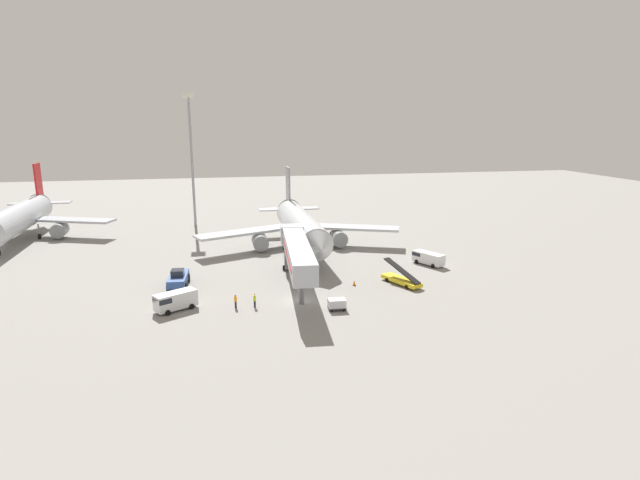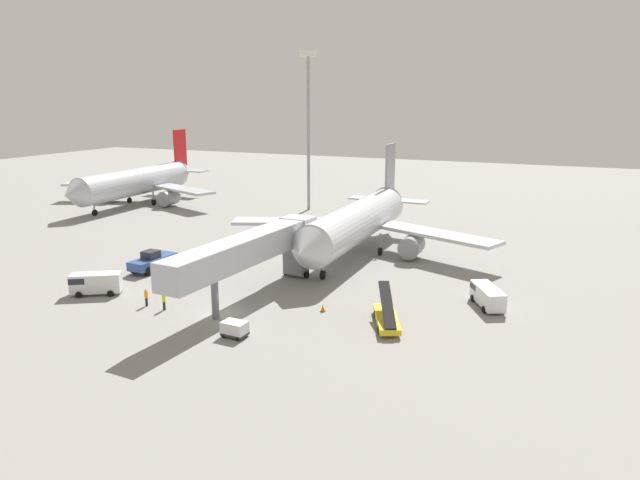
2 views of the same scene
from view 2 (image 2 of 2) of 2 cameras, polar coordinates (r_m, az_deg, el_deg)
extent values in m
plane|color=gray|center=(57.80, -9.65, -7.22)|extent=(300.00, 300.00, 0.00)
cylinder|color=silver|center=(76.49, 3.49, 1.71)|extent=(5.30, 28.39, 5.10)
cone|color=silver|center=(62.18, -1.45, -1.09)|extent=(5.02, 3.39, 5.00)
cone|color=silver|center=(92.13, 7.02, 3.94)|extent=(4.88, 5.26, 4.84)
cube|color=gray|center=(90.20, 6.88, 6.76)|extent=(0.39, 4.11, 8.16)
cube|color=silver|center=(89.70, 8.60, 3.79)|extent=(6.14, 3.03, 0.24)
cube|color=silver|center=(91.39, 4.89, 4.07)|extent=(6.14, 3.03, 0.24)
cube|color=silver|center=(76.42, 11.30, 0.58)|extent=(17.56, 10.17, 0.44)
cube|color=silver|center=(82.80, -2.58, 1.84)|extent=(17.52, 10.37, 0.44)
cylinder|color=gray|center=(76.55, 8.95, -0.60)|extent=(2.83, 3.67, 2.80)
cylinder|color=gray|center=(81.14, -0.98, 0.38)|extent=(2.83, 3.67, 2.80)
cylinder|color=gray|center=(67.15, 0.27, -2.41)|extent=(0.28, 0.28, 2.49)
cylinder|color=black|center=(67.51, 0.27, -3.43)|extent=(0.36, 1.10, 1.10)
cylinder|color=gray|center=(77.79, 5.91, -0.23)|extent=(0.28, 0.28, 2.49)
cylinder|color=black|center=(78.10, 5.89, -1.12)|extent=(0.36, 1.10, 1.10)
cylinder|color=gray|center=(79.65, 1.89, 0.17)|extent=(0.28, 0.28, 2.49)
cylinder|color=black|center=(79.95, 1.88, -0.70)|extent=(0.36, 1.10, 1.10)
cube|color=#B2B7C1|center=(58.53, -7.77, -1.09)|extent=(4.65, 21.95, 2.70)
cube|color=red|center=(59.41, -8.97, -0.91)|extent=(1.44, 18.25, 0.44)
cube|color=#B2B7C1|center=(67.91, -2.14, 1.09)|extent=(3.65, 3.06, 2.84)
cube|color=#232833|center=(68.96, -1.61, 1.51)|extent=(3.31, 0.49, 0.90)
cube|color=slate|center=(68.21, -2.37, -1.70)|extent=(2.68, 1.99, 3.87)
cylinder|color=black|center=(69.45, -3.37, -3.09)|extent=(0.36, 0.82, 0.80)
cylinder|color=black|center=(68.07, -1.32, -3.42)|extent=(0.36, 0.82, 0.80)
cylinder|color=slate|center=(56.23, -10.24, -5.53)|extent=(0.70, 0.70, 4.27)
cube|color=#2D4C8E|center=(73.87, -16.01, -2.04)|extent=(2.80, 6.53, 1.05)
cube|color=#232833|center=(73.39, -16.23, -1.36)|extent=(1.80, 1.90, 0.90)
cylinder|color=black|center=(71.79, -16.42, -2.96)|extent=(0.46, 1.12, 1.10)
cylinder|color=black|center=(73.35, -17.74, -2.70)|extent=(0.46, 1.12, 1.10)
cylinder|color=black|center=(74.73, -14.26, -2.16)|extent=(0.46, 1.12, 1.10)
cylinder|color=black|center=(76.23, -15.57, -1.93)|extent=(0.46, 1.12, 1.10)
cube|color=yellow|center=(54.73, 6.53, -7.69)|extent=(4.39, 6.95, 0.55)
cube|color=black|center=(54.21, 6.57, -6.24)|extent=(3.63, 6.65, 2.34)
cylinder|color=black|center=(56.62, 5.40, -7.21)|extent=(0.44, 0.64, 0.60)
cylinder|color=black|center=(56.80, 7.22, -7.19)|extent=(0.44, 0.64, 0.60)
cylinder|color=black|center=(52.87, 5.78, -8.78)|extent=(0.44, 0.64, 0.60)
cylinder|color=black|center=(53.07, 7.73, -8.74)|extent=(0.44, 0.64, 0.60)
cube|color=silver|center=(66.74, -21.07, -3.91)|extent=(5.41, 4.29, 2.03)
cube|color=#1E232D|center=(67.06, -22.56, -3.57)|extent=(2.41, 2.51, 0.65)
cylinder|color=black|center=(66.58, -22.52, -4.96)|extent=(0.76, 0.64, 0.68)
cylinder|color=black|center=(68.27, -22.13, -4.47)|extent=(0.76, 0.64, 0.68)
cylinder|color=black|center=(65.80, -19.82, -4.93)|extent=(0.76, 0.64, 0.68)
cylinder|color=black|center=(67.51, -19.50, -4.44)|extent=(0.76, 0.64, 0.68)
cube|color=white|center=(61.10, 16.08, -5.26)|extent=(4.18, 5.65, 1.74)
cube|color=#1E232D|center=(62.61, 15.52, -4.39)|extent=(2.47, 2.41, 0.56)
cylinder|color=black|center=(62.55, 14.73, -5.52)|extent=(0.61, 0.76, 0.68)
cylinder|color=black|center=(63.15, 16.26, -5.43)|extent=(0.61, 0.76, 0.68)
cylinder|color=black|center=(59.58, 15.78, -6.56)|extent=(0.61, 0.76, 0.68)
cylinder|color=black|center=(60.21, 17.38, -6.46)|extent=(0.61, 0.76, 0.68)
cube|color=#38383D|center=(52.46, -8.34, -9.05)|extent=(2.25, 1.58, 0.22)
cube|color=silver|center=(52.23, -8.36, -8.43)|extent=(2.25, 1.58, 1.00)
cylinder|color=black|center=(52.42, -9.45, -9.25)|extent=(0.37, 0.14, 0.36)
cylinder|color=black|center=(53.42, -8.59, -8.76)|extent=(0.37, 0.14, 0.36)
cylinder|color=black|center=(51.60, -8.06, -9.58)|extent=(0.37, 0.14, 0.36)
cylinder|color=black|center=(52.61, -7.22, -9.07)|extent=(0.37, 0.14, 0.36)
cylinder|color=#1E2333|center=(61.71, -16.61, -5.82)|extent=(0.36, 0.36, 0.86)
cylinder|color=orange|center=(61.47, -16.66, -5.14)|extent=(0.48, 0.48, 0.68)
sphere|color=tan|center=(61.32, -16.69, -4.72)|extent=(0.23, 0.23, 0.23)
cylinder|color=#1E2333|center=(60.10, -15.00, -6.23)|extent=(0.37, 0.37, 0.87)
cylinder|color=#D8EA19|center=(59.85, -15.04, -5.53)|extent=(0.49, 0.49, 0.69)
sphere|color=tan|center=(59.69, -15.07, -5.10)|extent=(0.24, 0.24, 0.24)
cube|color=black|center=(57.82, 0.28, -6.99)|extent=(0.49, 0.49, 0.03)
cone|color=orange|center=(57.69, 0.28, -6.65)|extent=(0.41, 0.41, 0.71)
cylinder|color=#B7BCC6|center=(118.86, -17.72, 5.42)|extent=(5.71, 28.32, 5.15)
cone|color=#B7BCC6|center=(107.41, -23.10, 4.14)|extent=(5.12, 3.44, 5.05)
cone|color=#B7BCC6|center=(131.93, -13.08, 6.65)|extent=(5.00, 5.30, 4.89)
cube|color=red|center=(130.40, -13.53, 8.65)|extent=(0.44, 4.09, 8.24)
cube|color=#B7BCC6|center=(128.77, -12.39, 6.63)|extent=(6.24, 3.09, 0.24)
cube|color=#B7BCC6|center=(132.37, -14.61, 6.69)|extent=(6.24, 3.09, 0.24)
cube|color=#B7BCC6|center=(114.97, -13.28, 4.85)|extent=(16.43, 9.52, 0.44)
cube|color=#B7BCC6|center=(126.97, -20.36, 5.18)|extent=(16.34, 10.05, 0.44)
cylinder|color=gray|center=(116.16, -14.58, 4.01)|extent=(2.92, 3.75, 2.84)
cylinder|color=gray|center=(124.77, -19.63, 4.30)|extent=(2.92, 3.75, 2.84)
cylinder|color=gray|center=(111.20, -21.23, 3.14)|extent=(0.28, 0.28, 2.51)
cylinder|color=black|center=(111.41, -21.18, 2.50)|extent=(0.37, 1.11, 1.10)
cylinder|color=gray|center=(118.71, -16.00, 4.16)|extent=(0.28, 0.28, 2.51)
cylinder|color=black|center=(118.91, -15.96, 3.56)|extent=(0.37, 1.11, 1.10)
cylinder|color=gray|center=(122.44, -18.19, 4.28)|extent=(0.28, 0.28, 2.51)
cylinder|color=black|center=(122.64, -18.15, 3.71)|extent=(0.37, 1.11, 1.10)
cylinder|color=#93969B|center=(108.12, -1.14, 10.20)|extent=(0.56, 0.56, 27.62)
cube|color=silver|center=(108.19, -1.18, 17.79)|extent=(2.40, 2.40, 1.00)
camera|label=1|loc=(43.64, -90.75, 3.37)|focal=28.63mm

